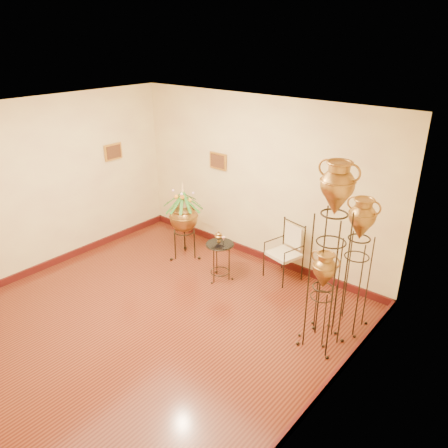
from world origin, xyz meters
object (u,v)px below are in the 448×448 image
Objects in this scene: amphora_mid at (356,265)px; armchair at (284,252)px; side_table at (220,260)px; amphora_tall at (329,258)px; planter_urn at (184,215)px.

armchair is at bearing 160.11° from amphora_mid.
amphora_mid is at bearing -6.56° from armchair.
armchair is 1.02m from side_table.
amphora_tall is 1.84m from armchair.
planter_urn is (-3.12, 0.03, -0.15)m from amphora_mid.
side_table is at bearing -11.43° from planter_urn.
side_table is (-0.76, -0.67, -0.14)m from armchair.
amphora_tall reaches higher than side_table.
planter_urn is at bearing 168.57° from side_table.
amphora_tall is 2.27m from side_table.
planter_urn is 1.76× the size of side_table.
planter_urn is at bearing -151.57° from armchair.
amphora_tall is 1.73× the size of planter_urn.
planter_urn reaches higher than armchair.
planter_urn is 1.10m from side_table.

